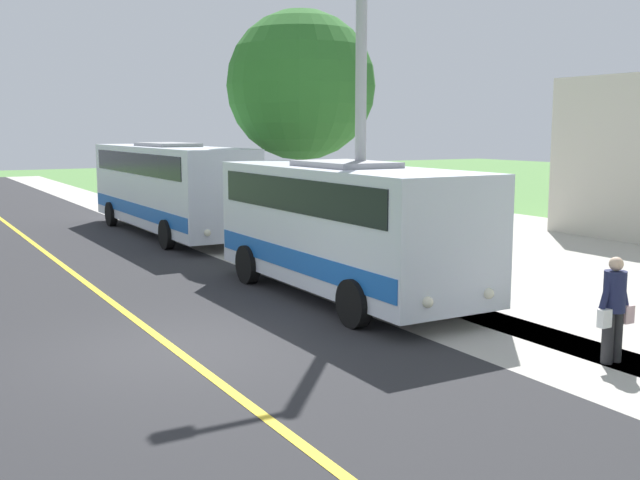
# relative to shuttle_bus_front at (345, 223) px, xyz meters

# --- Properties ---
(ground_plane) EXTENTS (120.00, 120.00, 0.00)m
(ground_plane) POSITION_rel_shuttle_bus_front_xyz_m (4.53, 2.04, -1.60)
(ground_plane) COLOR #548442
(road_surface) EXTENTS (8.00, 100.00, 0.01)m
(road_surface) POSITION_rel_shuttle_bus_front_xyz_m (4.53, 2.04, -1.60)
(road_surface) COLOR #28282B
(road_surface) RESTS_ON ground
(sidewalk) EXTENTS (2.40, 100.00, 0.01)m
(sidewalk) POSITION_rel_shuttle_bus_front_xyz_m (-0.67, 2.04, -1.60)
(sidewalk) COLOR #B2ADA3
(sidewalk) RESTS_ON ground
(road_centre_line) EXTENTS (0.16, 100.00, 0.00)m
(road_centre_line) POSITION_rel_shuttle_bus_front_xyz_m (4.53, 2.04, -1.60)
(road_centre_line) COLOR gold
(road_centre_line) RESTS_ON ground
(shuttle_bus_front) EXTENTS (2.72, 7.58, 2.91)m
(shuttle_bus_front) POSITION_rel_shuttle_bus_front_xyz_m (0.00, 0.00, 0.00)
(shuttle_bus_front) COLOR silver
(shuttle_bus_front) RESTS_ON ground
(transit_bus_rear) EXTENTS (2.59, 10.44, 3.13)m
(transit_bus_rear) POSITION_rel_shuttle_bus_front_xyz_m (0.06, -11.37, 0.11)
(transit_bus_rear) COLOR silver
(transit_bus_rear) RESTS_ON ground
(pedestrian_with_bags) EXTENTS (0.72, 0.34, 1.66)m
(pedestrian_with_bags) POSITION_rel_shuttle_bus_front_xyz_m (-1.10, 6.06, -0.71)
(pedestrian_with_bags) COLOR #262628
(pedestrian_with_bags) RESTS_ON ground
(street_light_pole) EXTENTS (1.97, 0.24, 8.94)m
(street_light_pole) POSITION_rel_shuttle_bus_front_xyz_m (-0.35, -0.13, 3.28)
(street_light_pole) COLOR #9E9EA3
(street_light_pole) RESTS_ON ground
(tree_curbside) EXTENTS (4.60, 4.60, 7.23)m
(tree_curbside) POSITION_rel_shuttle_bus_front_xyz_m (-2.87, -7.22, 3.31)
(tree_curbside) COLOR #4C3826
(tree_curbside) RESTS_ON ground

